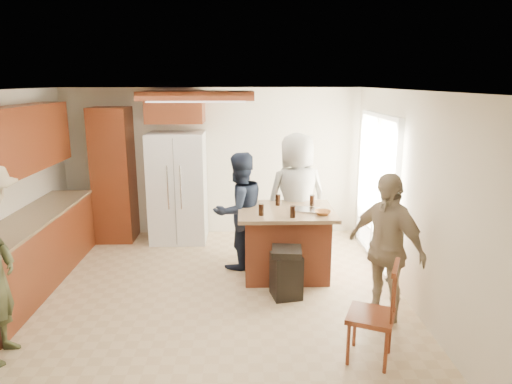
{
  "coord_description": "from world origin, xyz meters",
  "views": [
    {
      "loc": [
        0.52,
        -5.2,
        2.6
      ],
      "look_at": [
        0.69,
        0.75,
        1.15
      ],
      "focal_mm": 32.0,
      "sensor_mm": 36.0,
      "label": 1
    }
  ],
  "objects_px": {
    "person_side_right": "(385,248)",
    "refrigerator": "(178,188)",
    "person_behind_right": "(297,198)",
    "person_behind_left": "(239,211)",
    "kitchen_island": "(286,242)",
    "spindle_chair": "(373,316)",
    "trash_bin": "(286,272)"
  },
  "relations": [
    {
      "from": "person_side_right",
      "to": "refrigerator",
      "type": "xyz_separation_m",
      "value": [
        -2.61,
        2.7,
        0.06
      ]
    },
    {
      "from": "person_behind_right",
      "to": "person_side_right",
      "type": "relative_size",
      "value": 1.13
    },
    {
      "from": "person_behind_left",
      "to": "person_behind_right",
      "type": "xyz_separation_m",
      "value": [
        0.84,
        0.26,
        0.12
      ]
    },
    {
      "from": "person_side_right",
      "to": "kitchen_island",
      "type": "distance_m",
      "value": 1.61
    },
    {
      "from": "person_side_right",
      "to": "spindle_chair",
      "type": "bearing_deg",
      "value": -57.7
    },
    {
      "from": "trash_bin",
      "to": "spindle_chair",
      "type": "height_order",
      "value": "spindle_chair"
    },
    {
      "from": "refrigerator",
      "to": "kitchen_island",
      "type": "bearing_deg",
      "value": -41.78
    },
    {
      "from": "person_behind_right",
      "to": "spindle_chair",
      "type": "relative_size",
      "value": 1.91
    },
    {
      "from": "person_side_right",
      "to": "kitchen_island",
      "type": "xyz_separation_m",
      "value": [
        -0.97,
        1.23,
        -0.36
      ]
    },
    {
      "from": "person_behind_right",
      "to": "spindle_chair",
      "type": "height_order",
      "value": "person_behind_right"
    },
    {
      "from": "person_side_right",
      "to": "person_behind_left",
      "type": "bearing_deg",
      "value": -168.87
    },
    {
      "from": "spindle_chair",
      "to": "person_side_right",
      "type": "bearing_deg",
      "value": 67.16
    },
    {
      "from": "person_side_right",
      "to": "spindle_chair",
      "type": "height_order",
      "value": "person_side_right"
    },
    {
      "from": "kitchen_island",
      "to": "trash_bin",
      "type": "distance_m",
      "value": 0.69
    },
    {
      "from": "person_behind_left",
      "to": "refrigerator",
      "type": "bearing_deg",
      "value": -83.57
    },
    {
      "from": "person_behind_right",
      "to": "refrigerator",
      "type": "bearing_deg",
      "value": -41.5
    },
    {
      "from": "person_side_right",
      "to": "trash_bin",
      "type": "relative_size",
      "value": 2.66
    },
    {
      "from": "refrigerator",
      "to": "trash_bin",
      "type": "distance_m",
      "value": 2.73
    },
    {
      "from": "refrigerator",
      "to": "person_behind_left",
      "type": "bearing_deg",
      "value": -48.85
    },
    {
      "from": "spindle_chair",
      "to": "kitchen_island",
      "type": "bearing_deg",
      "value": 107.74
    },
    {
      "from": "kitchen_island",
      "to": "person_behind_right",
      "type": "bearing_deg",
      "value": 69.82
    },
    {
      "from": "kitchen_island",
      "to": "spindle_chair",
      "type": "distance_m",
      "value": 2.1
    },
    {
      "from": "person_behind_right",
      "to": "person_side_right",
      "type": "height_order",
      "value": "person_behind_right"
    },
    {
      "from": "trash_bin",
      "to": "person_behind_left",
      "type": "bearing_deg",
      "value": 120.64
    },
    {
      "from": "person_behind_left",
      "to": "spindle_chair",
      "type": "height_order",
      "value": "person_behind_left"
    },
    {
      "from": "person_behind_left",
      "to": "spindle_chair",
      "type": "distance_m",
      "value": 2.66
    },
    {
      "from": "person_behind_right",
      "to": "spindle_chair",
      "type": "bearing_deg",
      "value": 84.03
    },
    {
      "from": "kitchen_island",
      "to": "spindle_chair",
      "type": "height_order",
      "value": "spindle_chair"
    },
    {
      "from": "person_behind_right",
      "to": "kitchen_island",
      "type": "xyz_separation_m",
      "value": [
        -0.21,
        -0.57,
        -0.47
      ]
    },
    {
      "from": "person_behind_right",
      "to": "person_behind_left",
      "type": "bearing_deg",
      "value": 1.64
    },
    {
      "from": "person_side_right",
      "to": "person_behind_right",
      "type": "bearing_deg",
      "value": 167.98
    },
    {
      "from": "person_side_right",
      "to": "trash_bin",
      "type": "bearing_deg",
      "value": -153.89
    }
  ]
}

